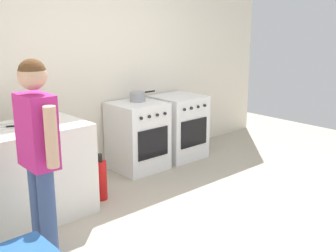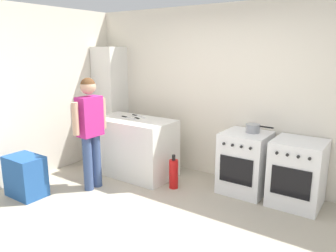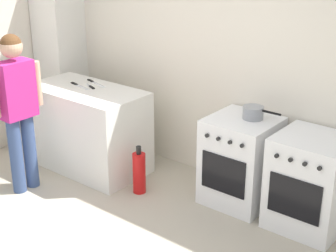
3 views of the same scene
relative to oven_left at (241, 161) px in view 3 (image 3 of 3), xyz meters
name	(u,v)px [view 3 (image 3 of 3)]	position (x,y,z in m)	size (l,w,h in m)	color
back_wall	(234,58)	(-0.35, 0.37, 0.87)	(6.00, 0.10, 2.60)	silver
counter_unit	(88,129)	(-1.70, -0.38, 0.02)	(1.30, 0.70, 0.90)	silver
oven_left	(241,161)	(0.00, 0.00, 0.00)	(0.61, 0.62, 0.85)	white
oven_right	(310,182)	(0.70, 0.00, 0.00)	(0.62, 0.62, 0.85)	white
pot	(253,113)	(0.07, 0.07, 0.48)	(0.37, 0.19, 0.12)	gray
knife_bread	(95,83)	(-1.77, -0.17, 0.48)	(0.35, 0.12, 0.01)	silver
knife_carving	(79,86)	(-1.83, -0.35, 0.48)	(0.33, 0.09, 0.01)	silver
knife_paring	(91,87)	(-1.71, -0.30, 0.48)	(0.20, 0.10, 0.01)	silver
person	(17,101)	(-1.82, -1.14, 0.51)	(0.21, 0.57, 1.59)	#384C7A
fire_extinguisher	(139,172)	(-0.87, -0.48, -0.21)	(0.13, 0.13, 0.50)	red
larder_cabinet	(61,57)	(-2.65, 0.10, 0.57)	(0.48, 0.44, 2.00)	silver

